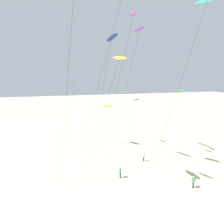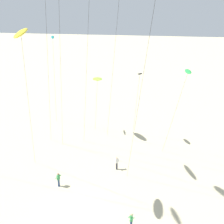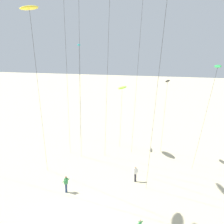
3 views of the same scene
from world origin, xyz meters
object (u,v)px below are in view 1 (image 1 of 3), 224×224
(kite_cyan, at_px, (207,2))
(kite_flyer_middle, at_px, (193,182))
(kite_teal, at_px, (75,82))
(kite_flyer_nearest, at_px, (144,156))
(kite_black, at_px, (136,101))
(kite_yellow, at_px, (119,59))
(kite_purple, at_px, (139,31))
(kite_lime, at_px, (108,106))
(kite_magenta, at_px, (132,22))
(kite_flyer_furthest, at_px, (120,172))
(kite_navy, at_px, (112,39))
(kite_green, at_px, (180,92))

(kite_cyan, relative_size, kite_flyer_middle, 14.58)
(kite_teal, relative_size, kite_flyer_nearest, 8.60)
(kite_flyer_nearest, bearing_deg, kite_black, 77.11)
(kite_black, relative_size, kite_flyer_nearest, 6.07)
(kite_yellow, bearing_deg, kite_purple, 56.13)
(kite_yellow, bearing_deg, kite_black, 60.17)
(kite_yellow, xyz_separation_m, kite_purple, (7.04, 10.49, 5.54))
(kite_flyer_middle, bearing_deg, kite_lime, 109.56)
(kite_magenta, height_order, kite_cyan, kite_cyan)
(kite_magenta, distance_m, kite_lime, 16.89)
(kite_lime, xyz_separation_m, kite_flyer_furthest, (-1.83, -13.38, -7.76))
(kite_navy, height_order, kite_flyer_furthest, kite_navy)
(kite_magenta, relative_size, kite_flyer_nearest, 14.34)
(kite_cyan, height_order, kite_flyer_middle, kite_cyan)
(kite_magenta, relative_size, kite_green, 1.95)
(kite_yellow, relative_size, kite_purple, 0.76)
(kite_green, bearing_deg, kite_teal, 153.60)
(kite_purple, xyz_separation_m, kite_green, (7.45, -2.05, -10.39))
(kite_magenta, distance_m, kite_teal, 15.71)
(kite_lime, distance_m, kite_teal, 8.19)
(kite_flyer_middle, bearing_deg, kite_flyer_furthest, 147.93)
(kite_green, xyz_separation_m, kite_lime, (-11.43, 7.85, -3.25))
(kite_yellow, relative_size, kite_flyer_middle, 10.36)
(kite_purple, relative_size, kite_green, 1.86)
(kite_magenta, relative_size, kite_cyan, 0.98)
(kite_navy, distance_m, kite_black, 15.67)
(kite_magenta, relative_size, kite_teal, 1.67)
(kite_green, distance_m, kite_teal, 20.02)
(kite_green, bearing_deg, kite_yellow, -149.80)
(kite_lime, bearing_deg, kite_magenta, -81.34)
(kite_lime, bearing_deg, kite_cyan, -63.47)
(kite_yellow, bearing_deg, kite_flyer_middle, -13.92)
(kite_yellow, height_order, kite_teal, kite_yellow)
(kite_yellow, height_order, kite_lime, kite_yellow)
(kite_magenta, height_order, kite_purple, kite_magenta)
(kite_navy, bearing_deg, kite_teal, 113.94)
(kite_black, relative_size, kite_teal, 0.71)
(kite_black, height_order, kite_teal, kite_teal)
(kite_magenta, bearing_deg, kite_yellow, -121.31)
(kite_flyer_nearest, height_order, kite_flyer_furthest, same)
(kite_lime, bearing_deg, kite_teal, 171.04)
(kite_navy, xyz_separation_m, kite_green, (13.32, 1.35, -8.26))
(kite_teal, bearing_deg, kite_purple, -33.21)
(kite_yellow, relative_size, kite_lime, 1.88)
(kite_lime, height_order, kite_flyer_furthest, kite_lime)
(kite_black, height_order, kite_flyer_middle, kite_black)
(kite_yellow, distance_m, kite_purple, 13.79)
(kite_magenta, height_order, kite_flyer_furthest, kite_magenta)
(kite_lime, xyz_separation_m, kite_teal, (-6.44, 1.01, 4.96))
(kite_lime, relative_size, kite_teal, 0.64)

